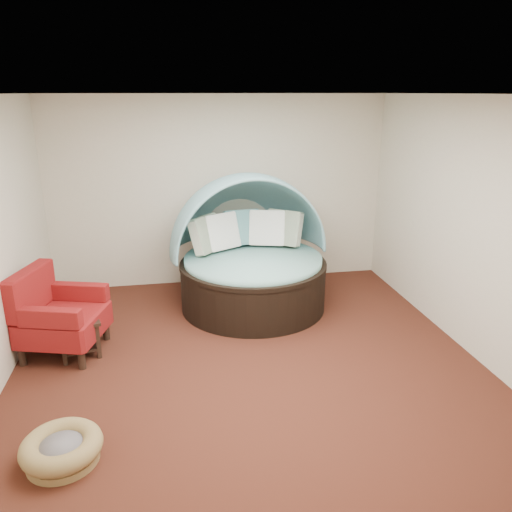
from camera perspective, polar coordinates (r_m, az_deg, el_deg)
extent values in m
plane|color=#4E2316|center=(5.66, -0.98, -11.65)|extent=(5.00, 5.00, 0.00)
plane|color=beige|center=(7.52, -4.15, 7.33)|extent=(5.00, 0.00, 5.00)
plane|color=beige|center=(2.85, 7.23, -11.81)|extent=(5.00, 0.00, 5.00)
plane|color=beige|center=(6.02, 23.19, 3.12)|extent=(0.00, 5.00, 5.00)
plane|color=white|center=(4.90, -1.16, 18.03)|extent=(5.00, 5.00, 0.00)
cylinder|color=black|center=(6.82, -0.33, -3.45)|extent=(2.17, 2.17, 0.60)
cylinder|color=black|center=(6.71, -0.33, -0.91)|extent=(2.19, 2.19, 0.05)
cylinder|color=#8ECFC0|center=(6.69, -0.33, -0.56)|extent=(2.05, 2.05, 0.13)
cube|color=#355D44|center=(6.79, -5.76, 2.49)|extent=(0.53, 0.57, 0.52)
cube|color=white|center=(6.90, -3.99, 2.79)|extent=(0.57, 0.49, 0.52)
cube|color=#5F9FA6|center=(7.10, -1.61, 3.27)|extent=(0.53, 0.34, 0.52)
cube|color=white|center=(7.07, 1.28, 3.22)|extent=(0.56, 0.41, 0.52)
cube|color=#355D44|center=(7.09, 3.22, 3.23)|extent=(0.57, 0.53, 0.52)
cylinder|color=olive|center=(4.58, -21.17, -20.68)|extent=(0.71, 0.71, 0.07)
torus|color=olive|center=(4.51, -21.34, -19.59)|extent=(0.81, 0.81, 0.16)
cylinder|color=slate|center=(4.53, -21.31, -19.81)|extent=(0.48, 0.48, 0.10)
cylinder|color=black|center=(6.04, -25.15, -10.38)|extent=(0.10, 0.10, 0.20)
cylinder|color=black|center=(6.55, -22.21, -7.71)|extent=(0.10, 0.10, 0.20)
cylinder|color=black|center=(5.74, -19.29, -11.16)|extent=(0.10, 0.10, 0.20)
cylinder|color=black|center=(6.27, -16.74, -8.26)|extent=(0.10, 0.10, 0.20)
cube|color=maroon|center=(6.04, -21.11, -7.25)|extent=(1.04, 1.04, 0.29)
cube|color=maroon|center=(6.05, -24.37, -3.60)|extent=(0.39, 0.85, 0.49)
cube|color=maroon|center=(5.63, -22.49, -6.54)|extent=(0.68, 0.32, 0.20)
cube|color=maroon|center=(6.21, -19.46, -3.87)|extent=(0.68, 0.32, 0.20)
cube|color=black|center=(5.90, -19.80, -6.95)|extent=(0.55, 0.55, 0.04)
cube|color=black|center=(6.03, -19.49, -9.59)|extent=(0.49, 0.49, 0.03)
cube|color=black|center=(5.82, -21.14, -9.84)|extent=(0.06, 0.06, 0.40)
cube|color=black|center=(6.15, -21.46, -8.36)|extent=(0.06, 0.06, 0.40)
cube|color=black|center=(5.85, -17.60, -9.31)|extent=(0.06, 0.06, 0.40)
cube|color=black|center=(6.17, -18.12, -7.87)|extent=(0.06, 0.06, 0.40)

